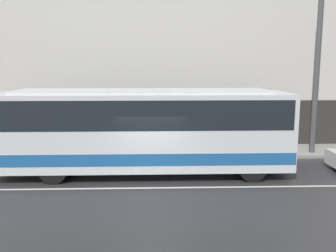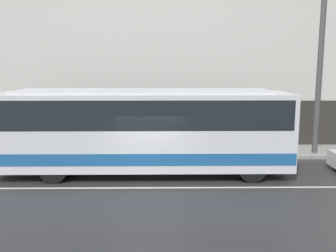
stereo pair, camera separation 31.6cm
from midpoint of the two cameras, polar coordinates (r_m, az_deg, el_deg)
ground_plane at (r=13.49m, az=-3.35°, el=-9.42°), size 60.00×60.00×0.00m
sidewalk at (r=18.58m, az=-2.96°, el=-3.95°), size 60.00×2.62×0.14m
building_facade at (r=19.55m, az=-3.01°, el=10.65°), size 60.00×0.35×9.93m
lane_stripe at (r=13.49m, az=-3.35°, el=-9.40°), size 54.00×0.14×0.01m
transit_bus at (r=14.73m, az=-4.35°, el=-0.20°), size 11.40×2.55×3.38m
utility_pole_near at (r=19.00m, az=21.31°, el=8.18°), size 0.26×0.26×8.04m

